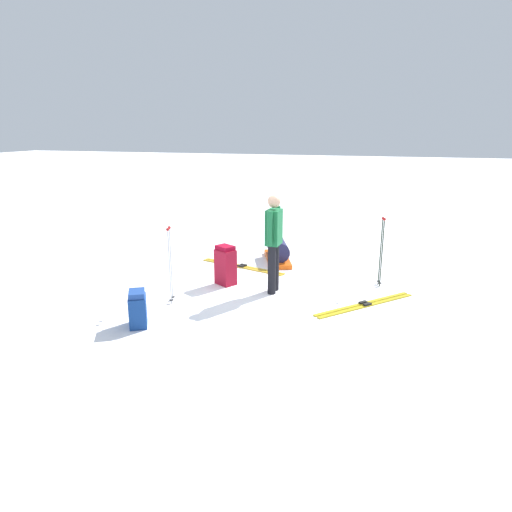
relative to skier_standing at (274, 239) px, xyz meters
The scene contains 9 objects.
ground_plane 1.02m from the skier_standing, 40.88° to the right, with size 80.00×80.00×0.00m, color white.
skier_standing is the anchor object (origin of this frame).
ski_pair_near 1.86m from the skier_standing, 83.01° to the left, with size 1.57×1.47×0.05m.
ski_pair_far 1.84m from the skier_standing, 141.50° to the right, with size 0.74×1.92×0.05m.
backpack_large_dark 1.12m from the skier_standing, 98.42° to the right, with size 0.40×0.43×0.73m.
backpack_bright 2.56m from the skier_standing, 37.44° to the right, with size 0.43×0.38×0.53m.
ski_poles_planted_near 1.77m from the skier_standing, 56.80° to the right, with size 0.20×0.11×1.26m.
ski_poles_planted_far 1.98m from the skier_standing, 116.62° to the left, with size 0.17×0.10×1.26m.
gear_sled 2.05m from the skier_standing, 168.01° to the right, with size 1.38×0.89×0.49m.
Camera 1 is at (7.12, 2.15, 2.78)m, focal length 32.50 mm.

